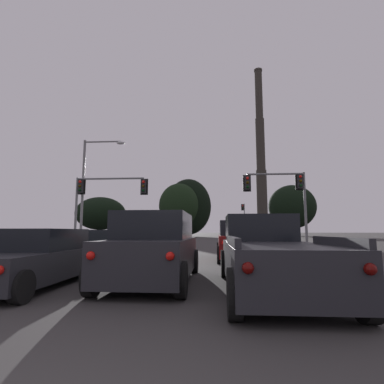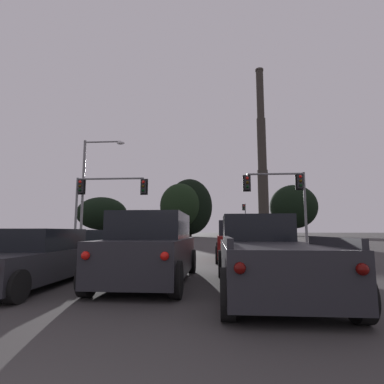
{
  "view_description": "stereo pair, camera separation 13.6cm",
  "coord_description": "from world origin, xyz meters",
  "px_view_note": "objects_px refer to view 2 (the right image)",
  "views": [
    {
      "loc": [
        1.59,
        -0.74,
        1.36
      ],
      "look_at": [
        -0.05,
        23.94,
        4.61
      ],
      "focal_mm": 28.0,
      "sensor_mm": 36.0,
      "label": 1
    },
    {
      "loc": [
        1.72,
        -0.73,
        1.36
      ],
      "look_at": [
        -0.05,
        23.94,
        4.61
      ],
      "focal_mm": 28.0,
      "sensor_mm": 36.0,
      "label": 2
    }
  ],
  "objects_px": {
    "suv_right_lane_front": "(237,241)",
    "traffic_light_overhead_left": "(101,194)",
    "street_lamp": "(90,181)",
    "suv_center_lane_second": "(152,248)",
    "smokestack": "(262,167)",
    "sedan_left_lane_second": "(34,258)",
    "pickup_truck_right_lane_second": "(265,255)",
    "sedan_left_lane_front": "(104,246)",
    "traffic_light_far_right": "(245,216)",
    "traffic_light_overhead_right": "(284,191)"
  },
  "relations": [
    {
      "from": "suv_right_lane_front",
      "to": "traffic_light_overhead_left",
      "type": "bearing_deg",
      "value": 143.86
    },
    {
      "from": "traffic_light_overhead_left",
      "to": "street_lamp",
      "type": "bearing_deg",
      "value": 155.77
    },
    {
      "from": "suv_center_lane_second",
      "to": "smokestack",
      "type": "xyz_separation_m",
      "value": [
        20.06,
        102.89,
        24.14
      ]
    },
    {
      "from": "suv_center_lane_second",
      "to": "smokestack",
      "type": "relative_size",
      "value": 0.08
    },
    {
      "from": "sedan_left_lane_second",
      "to": "suv_right_lane_front",
      "type": "distance_m",
      "value": 9.32
    },
    {
      "from": "street_lamp",
      "to": "pickup_truck_right_lane_second",
      "type": "bearing_deg",
      "value": -54.52
    },
    {
      "from": "suv_center_lane_second",
      "to": "sedan_left_lane_front",
      "type": "relative_size",
      "value": 1.04
    },
    {
      "from": "traffic_light_far_right",
      "to": "street_lamp",
      "type": "xyz_separation_m",
      "value": [
        -15.89,
        -36.37,
        0.94
      ]
    },
    {
      "from": "pickup_truck_right_lane_second",
      "to": "street_lamp",
      "type": "xyz_separation_m",
      "value": [
        -10.99,
        15.42,
        4.52
      ]
    },
    {
      "from": "pickup_truck_right_lane_second",
      "to": "traffic_light_far_right",
      "type": "height_order",
      "value": "traffic_light_far_right"
    },
    {
      "from": "suv_center_lane_second",
      "to": "street_lamp",
      "type": "bearing_deg",
      "value": 119.78
    },
    {
      "from": "pickup_truck_right_lane_second",
      "to": "smokestack",
      "type": "distance_m",
      "value": 107.94
    },
    {
      "from": "pickup_truck_right_lane_second",
      "to": "smokestack",
      "type": "xyz_separation_m",
      "value": [
        17.17,
        103.77,
        24.24
      ]
    },
    {
      "from": "suv_center_lane_second",
      "to": "traffic_light_far_right",
      "type": "bearing_deg",
      "value": 81.97
    },
    {
      "from": "sedan_left_lane_second",
      "to": "sedan_left_lane_front",
      "type": "xyz_separation_m",
      "value": [
        -0.46,
        6.24,
        0.0
      ]
    },
    {
      "from": "suv_right_lane_front",
      "to": "smokestack",
      "type": "height_order",
      "value": "smokestack"
    },
    {
      "from": "suv_right_lane_front",
      "to": "traffic_light_overhead_right",
      "type": "xyz_separation_m",
      "value": [
        3.96,
        7.06,
        3.38
      ]
    },
    {
      "from": "sedan_left_lane_second",
      "to": "sedan_left_lane_front",
      "type": "relative_size",
      "value": 0.99
    },
    {
      "from": "traffic_light_far_right",
      "to": "smokestack",
      "type": "bearing_deg",
      "value": 76.72
    },
    {
      "from": "sedan_left_lane_second",
      "to": "traffic_light_overhead_left",
      "type": "bearing_deg",
      "value": 104.85
    },
    {
      "from": "sedan_left_lane_front",
      "to": "pickup_truck_right_lane_second",
      "type": "bearing_deg",
      "value": -44.38
    },
    {
      "from": "traffic_light_overhead_left",
      "to": "sedan_left_lane_second",
      "type": "bearing_deg",
      "value": -74.77
    },
    {
      "from": "suv_right_lane_front",
      "to": "smokestack",
      "type": "distance_m",
      "value": 100.73
    },
    {
      "from": "traffic_light_overhead_right",
      "to": "smokestack",
      "type": "height_order",
      "value": "smokestack"
    },
    {
      "from": "pickup_truck_right_lane_second",
      "to": "traffic_light_far_right",
      "type": "bearing_deg",
      "value": 85.02
    },
    {
      "from": "suv_center_lane_second",
      "to": "sedan_left_lane_front",
      "type": "distance_m",
      "value": 6.54
    },
    {
      "from": "traffic_light_overhead_right",
      "to": "traffic_light_far_right",
      "type": "height_order",
      "value": "traffic_light_far_right"
    },
    {
      "from": "sedan_left_lane_front",
      "to": "smokestack",
      "type": "xyz_separation_m",
      "value": [
        23.47,
        97.32,
        24.37
      ]
    },
    {
      "from": "suv_center_lane_second",
      "to": "sedan_left_lane_front",
      "type": "bearing_deg",
      "value": 122.16
    },
    {
      "from": "suv_right_lane_front",
      "to": "sedan_left_lane_front",
      "type": "relative_size",
      "value": 1.04
    },
    {
      "from": "traffic_light_overhead_right",
      "to": "suv_center_lane_second",
      "type": "bearing_deg",
      "value": -116.39
    },
    {
      "from": "traffic_light_overhead_right",
      "to": "street_lamp",
      "type": "bearing_deg",
      "value": 176.73
    },
    {
      "from": "suv_right_lane_front",
      "to": "street_lamp",
      "type": "relative_size",
      "value": 0.57
    },
    {
      "from": "sedan_left_lane_front",
      "to": "smokestack",
      "type": "relative_size",
      "value": 0.07
    },
    {
      "from": "suv_center_lane_second",
      "to": "street_lamp",
      "type": "distance_m",
      "value": 17.23
    },
    {
      "from": "suv_right_lane_front",
      "to": "traffic_light_overhead_right",
      "type": "bearing_deg",
      "value": 61.66
    },
    {
      "from": "traffic_light_far_right",
      "to": "smokestack",
      "type": "distance_m",
      "value": 57.26
    },
    {
      "from": "traffic_light_overhead_left",
      "to": "smokestack",
      "type": "xyz_separation_m",
      "value": [
        27.01,
        88.87,
        20.83
      ]
    },
    {
      "from": "suv_right_lane_front",
      "to": "smokestack",
      "type": "relative_size",
      "value": 0.08
    },
    {
      "from": "pickup_truck_right_lane_second",
      "to": "traffic_light_overhead_left",
      "type": "xyz_separation_m",
      "value": [
        -9.84,
        14.9,
        3.41
      ]
    },
    {
      "from": "sedan_left_lane_second",
      "to": "pickup_truck_right_lane_second",
      "type": "distance_m",
      "value": 5.85
    },
    {
      "from": "pickup_truck_right_lane_second",
      "to": "street_lamp",
      "type": "relative_size",
      "value": 0.64
    },
    {
      "from": "suv_right_lane_front",
      "to": "sedan_left_lane_front",
      "type": "xyz_separation_m",
      "value": [
        -6.25,
        -1.06,
        -0.23
      ]
    },
    {
      "from": "traffic_light_overhead_right",
      "to": "sedan_left_lane_front",
      "type": "bearing_deg",
      "value": -141.49
    },
    {
      "from": "sedan_left_lane_second",
      "to": "traffic_light_overhead_left",
      "type": "relative_size",
      "value": 0.83
    },
    {
      "from": "traffic_light_far_right",
      "to": "smokestack",
      "type": "relative_size",
      "value": 0.1
    },
    {
      "from": "traffic_light_overhead_left",
      "to": "smokestack",
      "type": "bearing_deg",
      "value": 73.09
    },
    {
      "from": "traffic_light_overhead_left",
      "to": "street_lamp",
      "type": "distance_m",
      "value": 1.67
    },
    {
      "from": "smokestack",
      "to": "suv_center_lane_second",
      "type": "bearing_deg",
      "value": -101.03
    },
    {
      "from": "traffic_light_far_right",
      "to": "street_lamp",
      "type": "bearing_deg",
      "value": -113.6
    }
  ]
}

